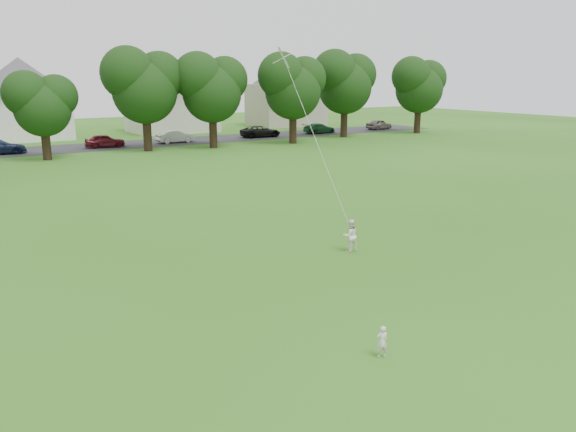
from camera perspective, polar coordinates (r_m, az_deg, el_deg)
ground at (r=16.09m, az=2.25°, el=-9.70°), size 160.00×160.00×0.00m
street at (r=55.12m, az=-23.55°, el=6.16°), size 90.00×7.00×0.01m
toddler at (r=13.71m, az=9.53°, el=-12.48°), size 0.34×0.27×0.80m
older_boy at (r=21.30m, az=6.35°, el=-1.98°), size 0.68×0.57×1.25m
kite at (r=21.60m, az=2.92°, el=7.53°), size 0.86×2.09×7.10m
tree_row at (r=48.37m, az=-23.98°, el=12.64°), size 83.41×8.93×11.18m
parked_cars at (r=55.20m, az=-17.73°, el=7.31°), size 71.41×2.33×1.27m
house_row at (r=64.81m, az=-24.49°, el=11.56°), size 76.41×13.44×9.94m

